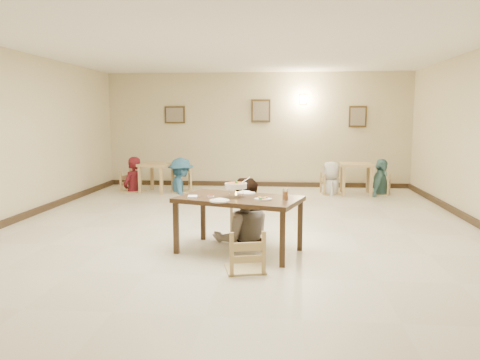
# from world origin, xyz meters

# --- Properties ---
(floor) EXTENTS (10.00, 10.00, 0.00)m
(floor) POSITION_xyz_m (0.00, 0.00, 0.00)
(floor) COLOR beige
(floor) RESTS_ON ground
(ceiling) EXTENTS (10.00, 10.00, 0.00)m
(ceiling) POSITION_xyz_m (0.00, 0.00, 3.00)
(ceiling) COLOR white
(ceiling) RESTS_ON wall_back
(wall_back) EXTENTS (10.00, 0.00, 10.00)m
(wall_back) POSITION_xyz_m (0.00, 5.00, 1.50)
(wall_back) COLOR beige
(wall_back) RESTS_ON floor
(wall_front) EXTENTS (10.00, 0.00, 10.00)m
(wall_front) POSITION_xyz_m (0.00, -5.00, 1.50)
(wall_front) COLOR beige
(wall_front) RESTS_ON floor
(wall_left) EXTENTS (0.00, 10.00, 10.00)m
(wall_left) POSITION_xyz_m (-4.00, 0.00, 1.50)
(wall_left) COLOR beige
(wall_left) RESTS_ON floor
(baseboard_back) EXTENTS (8.00, 0.06, 0.12)m
(baseboard_back) POSITION_xyz_m (0.00, 4.97, 0.06)
(baseboard_back) COLOR #302215
(baseboard_back) RESTS_ON floor
(baseboard_left) EXTENTS (0.06, 10.00, 0.12)m
(baseboard_left) POSITION_xyz_m (-3.97, 0.00, 0.06)
(baseboard_left) COLOR #302215
(baseboard_left) RESTS_ON floor
(picture_a) EXTENTS (0.55, 0.04, 0.45)m
(picture_a) POSITION_xyz_m (-2.20, 4.96, 1.90)
(picture_a) COLOR #3A2A14
(picture_a) RESTS_ON wall_back
(picture_b) EXTENTS (0.50, 0.04, 0.60)m
(picture_b) POSITION_xyz_m (0.10, 4.96, 2.00)
(picture_b) COLOR #3A2A14
(picture_b) RESTS_ON wall_back
(picture_c) EXTENTS (0.45, 0.04, 0.55)m
(picture_c) POSITION_xyz_m (2.60, 4.96, 1.85)
(picture_c) COLOR #3A2A14
(picture_c) RESTS_ON wall_back
(wall_sconce) EXTENTS (0.16, 0.05, 0.22)m
(wall_sconce) POSITION_xyz_m (1.20, 4.96, 2.30)
(wall_sconce) COLOR #FFD88C
(wall_sconce) RESTS_ON wall_back
(main_table) EXTENTS (1.82, 1.36, 0.76)m
(main_table) POSITION_xyz_m (0.11, -1.21, 0.68)
(main_table) COLOR #3A2616
(main_table) RESTS_ON floor
(chair_far) EXTENTS (0.43, 0.43, 0.92)m
(chair_far) POSITION_xyz_m (0.12, -0.53, 0.46)
(chair_far) COLOR tan
(chair_far) RESTS_ON floor
(chair_near) EXTENTS (0.46, 0.46, 0.97)m
(chair_near) POSITION_xyz_m (0.26, -1.98, 0.48)
(chair_near) COLOR tan
(chair_near) RESTS_ON floor
(main_diner) EXTENTS (1.08, 0.94, 1.88)m
(main_diner) POSITION_xyz_m (0.11, -0.59, 0.94)
(main_diner) COLOR gray
(main_diner) RESTS_ON floor
(curry_warmer) EXTENTS (0.33, 0.30, 0.27)m
(curry_warmer) POSITION_xyz_m (0.07, -1.22, 0.92)
(curry_warmer) COLOR silver
(curry_warmer) RESTS_ON main_table
(rice_plate_far) EXTENTS (0.29, 0.29, 0.07)m
(rice_plate_far) POSITION_xyz_m (0.17, -0.93, 0.77)
(rice_plate_far) COLOR white
(rice_plate_far) RESTS_ON main_table
(rice_plate_near) EXTENTS (0.26, 0.26, 0.06)m
(rice_plate_near) POSITION_xyz_m (-0.11, -1.56, 0.77)
(rice_plate_near) COLOR white
(rice_plate_near) RESTS_ON main_table
(fried_plate) EXTENTS (0.23, 0.23, 0.05)m
(fried_plate) POSITION_xyz_m (0.45, -1.39, 0.78)
(fried_plate) COLOR white
(fried_plate) RESTS_ON main_table
(chili_dish) EXTENTS (0.10, 0.10, 0.02)m
(chili_dish) POSITION_xyz_m (-0.27, -1.22, 0.77)
(chili_dish) COLOR white
(chili_dish) RESTS_ON main_table
(napkin_cutlery) EXTENTS (0.16, 0.25, 0.03)m
(napkin_cutlery) POSITION_xyz_m (-0.50, -1.34, 0.77)
(napkin_cutlery) COLOR white
(napkin_cutlery) RESTS_ON main_table
(drink_glass) EXTENTS (0.07, 0.07, 0.14)m
(drink_glass) POSITION_xyz_m (0.73, -1.36, 0.83)
(drink_glass) COLOR white
(drink_glass) RESTS_ON main_table
(bg_table_left) EXTENTS (0.86, 0.86, 0.71)m
(bg_table_left) POSITION_xyz_m (-2.40, 3.75, 0.58)
(bg_table_left) COLOR tan
(bg_table_left) RESTS_ON floor
(bg_table_right) EXTENTS (0.78, 0.78, 0.75)m
(bg_table_right) POSITION_xyz_m (2.44, 3.87, 0.61)
(bg_table_right) COLOR tan
(bg_table_right) RESTS_ON floor
(bg_chair_ll) EXTENTS (0.47, 0.47, 1.00)m
(bg_chair_ll) POSITION_xyz_m (-3.00, 3.74, 0.50)
(bg_chair_ll) COLOR tan
(bg_chair_ll) RESTS_ON floor
(bg_chair_lr) EXTENTS (0.49, 0.49, 1.05)m
(bg_chair_lr) POSITION_xyz_m (-1.80, 3.80, 0.52)
(bg_chair_lr) COLOR tan
(bg_chair_lr) RESTS_ON floor
(bg_chair_rl) EXTENTS (0.44, 0.44, 0.94)m
(bg_chair_rl) POSITION_xyz_m (1.85, 3.87, 0.47)
(bg_chair_rl) COLOR tan
(bg_chair_rl) RESTS_ON floor
(bg_chair_rr) EXTENTS (0.42, 0.42, 0.90)m
(bg_chair_rr) POSITION_xyz_m (3.03, 3.91, 0.45)
(bg_chair_rr) COLOR tan
(bg_chair_rr) RESTS_ON floor
(bg_diner_a) EXTENTS (0.60, 0.74, 1.74)m
(bg_diner_a) POSITION_xyz_m (-3.00, 3.74, 0.87)
(bg_diner_a) COLOR #541118
(bg_diner_a) RESTS_ON floor
(bg_diner_b) EXTENTS (1.02, 1.26, 1.70)m
(bg_diner_b) POSITION_xyz_m (-1.80, 3.80, 0.85)
(bg_diner_b) COLOR teal
(bg_diner_b) RESTS_ON floor
(bg_diner_c) EXTENTS (0.50, 0.77, 1.56)m
(bg_diner_c) POSITION_xyz_m (1.85, 3.87, 0.78)
(bg_diner_c) COLOR silver
(bg_diner_c) RESTS_ON floor
(bg_diner_d) EXTENTS (0.82, 1.08, 1.71)m
(bg_diner_d) POSITION_xyz_m (3.03, 3.91, 0.86)
(bg_diner_d) COLOR slate
(bg_diner_d) RESTS_ON floor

